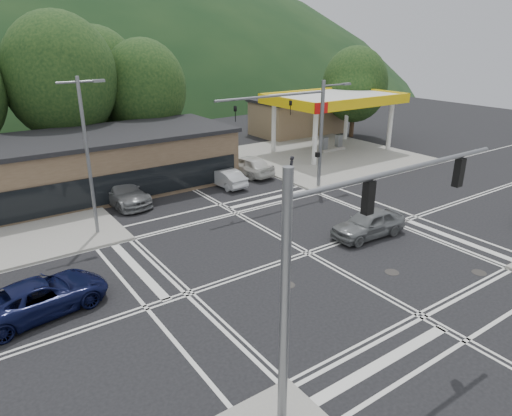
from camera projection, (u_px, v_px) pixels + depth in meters
ground at (308, 253)px, 24.54m from camera, size 120.00×120.00×0.00m
sidewalk_ne at (323, 156)px, 44.04m from camera, size 16.00×16.00×0.15m
gas_station_canopy at (334, 101)px, 44.11m from camera, size 12.32×8.34×5.75m
convenience_store at (297, 117)px, 53.74m from camera, size 10.00×6.00×3.80m
commercial_row at (67, 169)px, 32.57m from camera, size 24.00×8.00×4.00m
hill_north at (18, 92)px, 93.49m from camera, size 252.00×126.00×140.00m
tree_n_b at (60, 77)px, 36.94m from camera, size 9.00×9.00×12.98m
tree_n_c at (144, 88)px, 41.16m from camera, size 7.60×7.60×10.87m
tree_n_e at (96, 79)px, 42.38m from camera, size 8.40×8.40×11.98m
tree_ne at (355, 85)px, 50.65m from camera, size 7.20×7.20×9.99m
streetlight_nw at (88, 150)px, 25.12m from camera, size 2.50×0.25×9.00m
signal_mast_ne at (309, 123)px, 32.74m from camera, size 11.65×0.30×8.00m
signal_mast_sw at (335, 254)px, 13.02m from camera, size 9.14×0.28×8.00m
car_blue_west at (42, 296)px, 19.07m from camera, size 5.73×3.29×1.51m
car_grey_center at (368, 223)px, 26.34m from camera, size 4.77×2.12×1.59m
car_queue_a at (225, 177)px, 35.22m from camera, size 1.72×4.26×1.37m
car_queue_b at (247, 165)px, 37.91m from camera, size 2.79×5.25×1.70m
car_northbound at (121, 192)px, 31.54m from camera, size 3.05×5.94×1.65m
pedestrian at (291, 168)px, 36.37m from camera, size 0.81×0.79×1.88m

